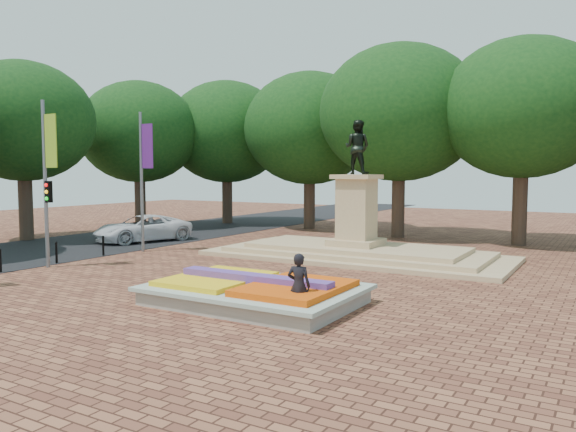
% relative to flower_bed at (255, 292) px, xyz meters
% --- Properties ---
extents(ground, '(90.00, 90.00, 0.00)m').
position_rel_flower_bed_xyz_m(ground, '(-1.03, 2.00, -0.38)').
color(ground, brown).
rests_on(ground, ground).
extents(asphalt_street, '(9.00, 90.00, 0.02)m').
position_rel_flower_bed_xyz_m(asphalt_street, '(-16.03, 7.00, -0.37)').
color(asphalt_street, black).
rests_on(asphalt_street, ground).
extents(flower_bed, '(6.30, 4.30, 0.91)m').
position_rel_flower_bed_xyz_m(flower_bed, '(0.00, 0.00, 0.00)').
color(flower_bed, gray).
rests_on(flower_bed, ground).
extents(monument, '(14.00, 6.00, 6.40)m').
position_rel_flower_bed_xyz_m(monument, '(-1.03, 10.00, 0.50)').
color(monument, tan).
rests_on(monument, ground).
extents(tree_row_back, '(44.80, 8.80, 10.43)m').
position_rel_flower_bed_xyz_m(tree_row_back, '(1.31, 20.00, 6.29)').
color(tree_row_back, '#372A1E').
rests_on(tree_row_back, ground).
extents(tree_row_street, '(8.40, 25.40, 9.98)m').
position_rel_flower_bed_xyz_m(tree_row_street, '(-20.53, 6.67, 6.01)').
color(tree_row_street, '#372A1E').
rests_on(tree_row_street, ground).
extents(banner_poles, '(0.88, 11.17, 7.00)m').
position_rel_flower_bed_xyz_m(banner_poles, '(-11.10, 0.69, 3.50)').
color(banner_poles, slate).
rests_on(banner_poles, ground).
extents(bollard_row, '(0.12, 13.12, 0.98)m').
position_rel_flower_bed_xyz_m(bollard_row, '(-11.73, 0.50, 0.15)').
color(bollard_row, black).
rests_on(bollard_row, ground).
extents(van, '(4.24, 6.04, 1.53)m').
position_rel_flower_bed_xyz_m(van, '(-14.14, 9.39, 0.39)').
color(van, silver).
rests_on(van, ground).
extents(pedestrian, '(0.73, 0.55, 1.81)m').
position_rel_flower_bed_xyz_m(pedestrian, '(1.97, -0.79, 0.53)').
color(pedestrian, black).
rests_on(pedestrian, ground).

